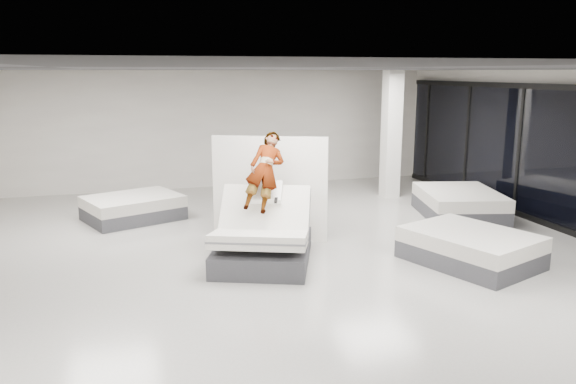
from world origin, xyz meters
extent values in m
plane|color=#AFACA5|center=(0.00, 0.00, 0.00)|extent=(14.00, 14.00, 0.00)
plane|color=black|center=(0.00, 0.00, 3.20)|extent=(14.00, 14.00, 0.00)
cube|color=silver|center=(0.00, 7.00, 1.60)|extent=(12.00, 0.04, 3.20)
cube|color=#3C3C41|center=(-0.32, 0.41, 0.18)|extent=(2.14, 2.43, 0.35)
cube|color=white|center=(-0.22, 0.67, 0.79)|extent=(1.73, 1.36, 0.87)
cube|color=slate|center=(-0.22, 0.67, 0.79)|extent=(1.70, 1.25, 0.75)
cube|color=white|center=(-0.50, -0.04, 0.54)|extent=(1.79, 1.51, 0.37)
cube|color=slate|center=(-0.50, -0.04, 0.54)|extent=(1.80, 1.51, 0.19)
cube|color=white|center=(-0.19, 0.75, 1.13)|extent=(0.66, 0.56, 0.39)
imported|color=slate|center=(-0.22, 0.69, 1.25)|extent=(1.05, 1.57, 1.19)
cube|color=black|center=(-0.14, 0.29, 1.09)|extent=(0.10, 0.15, 0.08)
cube|color=white|center=(0.11, 1.66, 0.99)|extent=(2.05, 0.96, 1.99)
cube|color=#3C3C41|center=(4.59, 2.21, 0.16)|extent=(2.04, 2.43, 0.32)
cube|color=white|center=(4.59, 2.21, 0.45)|extent=(2.04, 2.43, 0.26)
cube|color=#3C3C41|center=(2.99, -0.62, 0.15)|extent=(2.12, 2.41, 0.30)
cube|color=white|center=(2.99, -0.62, 0.43)|extent=(2.12, 2.41, 0.25)
cube|color=#3C3C41|center=(-2.40, 3.91, 0.14)|extent=(2.30, 2.03, 0.29)
cube|color=white|center=(-2.40, 3.91, 0.40)|extent=(2.30, 2.03, 0.24)
cube|color=white|center=(4.00, 4.50, 1.60)|extent=(0.40, 0.40, 3.20)
cube|color=black|center=(5.90, 2.00, 1.45)|extent=(0.09, 0.08, 2.80)
cube|color=black|center=(5.90, 4.00, 1.45)|extent=(0.09, 0.08, 2.80)
cube|color=black|center=(5.90, 6.00, 1.45)|extent=(0.09, 0.08, 2.80)
camera|label=1|loc=(-2.42, -8.42, 3.16)|focal=35.00mm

